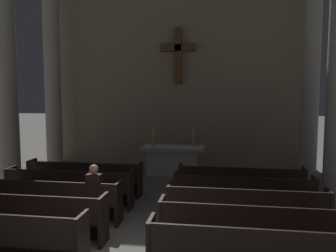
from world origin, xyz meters
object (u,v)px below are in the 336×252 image
(pew_left_row_4, at_px, (69,188))
(pew_right_row_5, at_px, (240,184))
(pew_right_row_4, at_px, (243,195))
(pew_right_row_2, at_px, (251,228))
(pew_left_row_5, at_px, (85,178))
(pew_left_row_3, at_px, (50,200))
(column_left_third, at_px, (53,84))
(candlestick_left, at_px, (153,140))
(pew_right_row_3, at_px, (246,209))
(altar, at_px, (173,160))
(column_right_third, at_px, (310,83))
(candlestick_right, at_px, (193,141))
(pew_left_row_2, at_px, (24,216))
(column_left_second, at_px, (7,81))
(lone_worshipper, at_px, (96,192))

(pew_left_row_4, relative_size, pew_right_row_5, 1.00)
(pew_left_row_4, bearing_deg, pew_right_row_4, 0.00)
(pew_left_row_4, xyz_separation_m, pew_right_row_2, (4.30, -2.01, 0.00))
(pew_left_row_5, relative_size, pew_right_row_4, 1.00)
(pew_left_row_3, xyz_separation_m, pew_left_row_5, (0.00, 2.01, 0.00))
(column_left_third, bearing_deg, candlestick_left, -4.46)
(pew_right_row_3, xyz_separation_m, altar, (-2.15, 4.70, 0.06))
(pew_left_row_3, distance_m, pew_left_row_5, 2.01)
(pew_right_row_2, height_order, pew_right_row_3, same)
(pew_right_row_3, relative_size, candlestick_left, 5.17)
(pew_left_row_4, height_order, column_left_third, column_left_third)
(column_right_third, bearing_deg, candlestick_right, -175.54)
(pew_right_row_2, relative_size, candlestick_left, 5.17)
(pew_left_row_5, relative_size, altar, 1.48)
(pew_left_row_2, distance_m, pew_left_row_4, 2.01)
(column_left_second, height_order, column_right_third, same)
(pew_left_row_2, bearing_deg, lone_worshipper, 44.56)
(pew_left_row_5, height_order, column_left_third, column_left_third)
(pew_right_row_4, bearing_deg, pew_right_row_3, -90.00)
(pew_right_row_5, bearing_deg, pew_left_row_2, -144.94)
(column_left_second, xyz_separation_m, lone_worshipper, (3.45, -2.17, -2.50))
(pew_right_row_2, height_order, pew_right_row_5, same)
(pew_left_row_5, xyz_separation_m, pew_right_row_5, (4.30, 0.00, 0.00))
(pew_left_row_4, xyz_separation_m, pew_right_row_4, (4.30, 0.00, 0.00))
(pew_right_row_4, relative_size, altar, 1.48)
(pew_left_row_5, distance_m, column_left_third, 4.69)
(pew_left_row_4, height_order, pew_right_row_2, same)
(altar, bearing_deg, pew_left_row_4, -120.19)
(candlestick_left, relative_size, candlestick_right, 1.00)
(pew_left_row_5, bearing_deg, altar, 51.35)
(pew_right_row_3, relative_size, altar, 1.48)
(candlestick_right, bearing_deg, altar, 180.00)
(pew_right_row_2, bearing_deg, lone_worshipper, 162.14)
(pew_left_row_4, relative_size, pew_right_row_4, 1.00)
(altar, bearing_deg, column_right_third, 3.77)
(pew_right_row_3, bearing_deg, candlestick_left, 121.23)
(pew_right_row_2, distance_m, candlestick_left, 6.42)
(pew_left_row_4, height_order, pew_left_row_5, same)
(column_left_third, bearing_deg, pew_right_row_4, -30.85)
(pew_right_row_4, bearing_deg, column_left_third, 149.15)
(column_left_third, xyz_separation_m, altar, (4.54, -0.30, -2.66))
(pew_right_row_3, height_order, candlestick_right, candlestick_right)
(pew_left_row_3, bearing_deg, column_right_third, 36.79)
(candlestick_left, relative_size, lone_worshipper, 0.48)
(pew_left_row_3, distance_m, pew_right_row_3, 4.30)
(pew_right_row_2, relative_size, pew_right_row_5, 1.00)
(lone_worshipper, bearing_deg, pew_right_row_4, 16.63)
(pew_right_row_3, xyz_separation_m, lone_worshipper, (-3.24, 0.04, 0.22))
(pew_right_row_5, bearing_deg, column_left_third, 155.92)
(pew_right_row_2, height_order, candlestick_left, candlestick_left)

